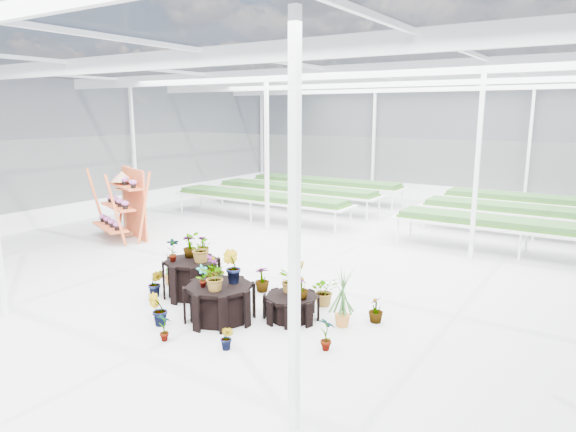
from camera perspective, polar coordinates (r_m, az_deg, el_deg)
The scene contains 10 objects.
ground_plane at distance 10.78m, azimuth -1.50°, elevation -7.41°, with size 24.00×24.00×0.00m, color gray.
greenhouse_shell at distance 10.28m, azimuth -1.57°, elevation 4.55°, with size 18.00×24.00×4.50m, color white, non-canonical shape.
steel_frame at distance 10.28m, azimuth -1.57°, elevation 4.55°, with size 18.00×24.00×4.50m, color silver, non-canonical shape.
nursery_benches at distance 16.92m, azimuth 12.39°, elevation 0.76°, with size 16.00×7.00×0.84m, color silver, non-canonical shape.
plinth_tall at distance 10.08m, azimuth -10.62°, elevation -6.79°, with size 1.06×1.06×0.72m, color black.
plinth_mid at distance 8.92m, azimuth -7.60°, elevation -9.50°, with size 1.18×1.18×0.62m, color black.
plinth_low at distance 8.92m, azimuth 0.36°, elevation -10.09°, with size 0.93×0.93×0.42m, color black.
shelf_rack at distance 14.96m, azimuth -18.21°, elevation 1.24°, with size 1.85×0.98×1.96m, color #C7532A, non-canonical shape.
bird_table at distance 15.35m, azimuth -17.78°, elevation 1.33°, with size 0.44×0.44×1.86m, color tan, non-canonical shape.
nursery_plants at distance 9.51m, azimuth -5.32°, elevation -6.71°, with size 4.68×3.09×1.26m.
Camera 1 is at (5.77, -8.41, 3.49)m, focal length 32.00 mm.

